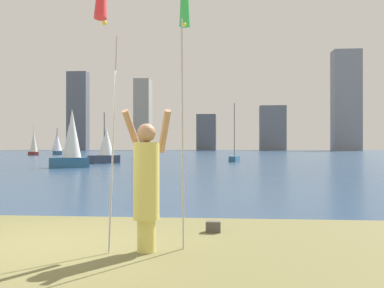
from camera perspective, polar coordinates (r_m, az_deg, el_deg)
ground at (r=57.02m, az=1.79°, el=-1.66°), size 120.00×138.00×0.12m
person at (r=5.70m, az=-6.25°, el=-5.11°), size 0.71×0.52×1.94m
bag at (r=7.06m, az=2.92°, el=-11.22°), size 0.24×0.16×0.18m
sailboat_0 at (r=63.14m, az=-20.83°, el=0.08°), size 1.98×1.67×4.20m
sailboat_1 at (r=36.80m, az=5.81°, el=-1.90°), size 1.02×2.22×5.13m
sailboat_2 at (r=65.57m, az=-17.99°, el=0.03°), size 2.36×2.97×3.98m
sailboat_3 at (r=34.01m, az=-11.73°, el=-0.37°), size 2.29×2.49×4.05m
sailboat_4 at (r=27.89m, az=-16.17°, el=0.46°), size 2.37×2.25×6.11m
skyline_tower_0 at (r=119.89m, az=-15.32°, el=4.35°), size 5.51×3.23×21.68m
skyline_tower_1 at (r=116.44m, az=-6.71°, el=3.96°), size 4.26×5.80×19.57m
skyline_tower_2 at (r=115.20m, az=2.01°, el=1.56°), size 5.22×7.82×9.77m
skyline_tower_3 at (r=114.98m, az=10.96°, el=2.14°), size 6.95×3.87×12.07m
skyline_tower_4 at (r=117.00m, az=20.33°, el=5.59°), size 7.05×4.64×26.26m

